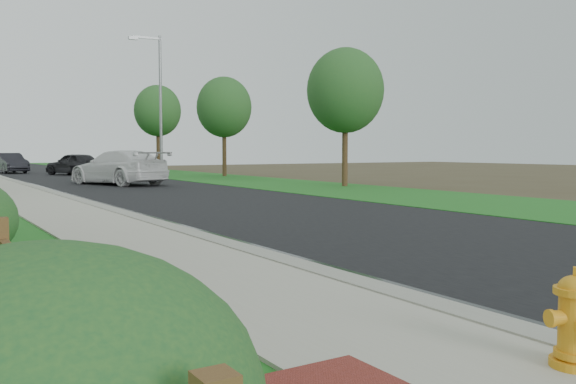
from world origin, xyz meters
TOP-DOWN VIEW (x-y plane):
  - ground at (0.00, 0.00)m, footprint 120.00×120.00m
  - road at (4.60, 35.00)m, footprint 8.00×90.00m
  - curb at (0.40, 35.00)m, footprint 0.40×90.00m
  - wet_gutter at (0.75, 35.00)m, footprint 0.50×90.00m
  - verge_far at (11.50, 35.00)m, footprint 6.00×90.00m
  - fire_hydrant at (-0.10, -0.90)m, footprint 0.50×0.41m
  - white_suv at (4.47, 26.30)m, footprint 4.11×6.25m
  - dark_car_mid at (5.22, 39.08)m, footprint 3.46×4.79m
  - dark_car_far at (2.00, 45.27)m, footprint 2.22×4.67m
  - streetlight at (8.54, 31.77)m, footprint 1.97×0.25m
  - tree_near_right at (13.00, 19.16)m, footprint 3.58×3.58m
  - tree_mid_right at (13.00, 31.93)m, footprint 3.53×3.53m
  - tree_far_right at (12.95, 44.00)m, footprint 3.77×3.77m

SIDE VIEW (x-z plane):
  - ground at x=0.00m, z-range 0.00..0.00m
  - road at x=4.60m, z-range 0.00..0.02m
  - verge_far at x=11.50m, z-range 0.00..0.04m
  - wet_gutter at x=0.75m, z-range 0.02..0.02m
  - curb at x=0.40m, z-range 0.00..0.12m
  - fire_hydrant at x=-0.10m, z-range 0.07..0.84m
  - dark_car_far at x=2.00m, z-range 0.02..1.50m
  - dark_car_mid at x=5.22m, z-range 0.02..1.54m
  - white_suv at x=4.47m, z-range 0.02..1.70m
  - tree_mid_right at x=13.00m, z-range 1.25..7.65m
  - tree_near_right at x=13.00m, z-range 1.24..7.69m
  - streetlight at x=8.54m, z-range 0.57..9.10m
  - tree_far_right at x=12.95m, z-range 1.39..8.34m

